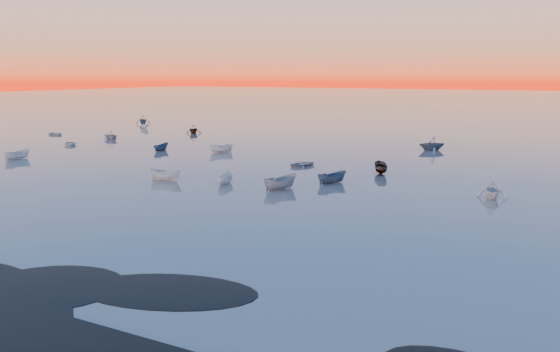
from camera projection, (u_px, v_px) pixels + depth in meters
The scene contains 6 objects.
ground at pixel (441, 127), 116.83m from camera, with size 600.00×600.00×0.00m, color #6E645C.
mud_lobes at pixel (54, 289), 28.75m from camera, with size 140.00×6.00×0.07m, color black, non-canonical shape.
moored_fleet at pixel (373, 156), 75.85m from camera, with size 124.00×58.00×1.20m, color silver, non-canonical shape.
boat_near_left at pixel (70, 145), 86.87m from camera, with size 3.65×1.52×0.91m, color silver.
boat_near_center at pixel (166, 180), 58.48m from camera, with size 3.62×1.53×1.25m, color silver.
boat_near_right at pixel (492, 198), 50.01m from camera, with size 3.49×1.57×1.22m, color silver.
Camera 1 is at (23.13, -19.58, 11.18)m, focal length 35.00 mm.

